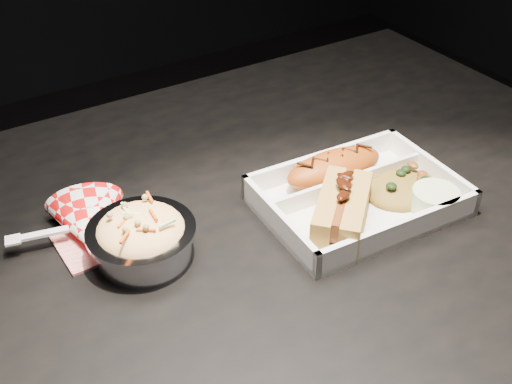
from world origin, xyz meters
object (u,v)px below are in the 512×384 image
(fried_pastry, at_px, (334,167))
(foil_coleslaw_cup, at_px, (142,236))
(napkin_fork, at_px, (91,227))
(food_tray, at_px, (357,200))
(dining_table, at_px, (242,277))
(hotdog, at_px, (342,207))

(fried_pastry, distance_m, foil_coleslaw_cup, 0.28)
(napkin_fork, bearing_deg, foil_coleslaw_cup, -46.14)
(food_tray, bearing_deg, foil_coleslaw_cup, 171.34)
(foil_coleslaw_cup, distance_m, napkin_fork, 0.08)
(food_tray, height_order, foil_coleslaw_cup, foil_coleslaw_cup)
(dining_table, distance_m, napkin_fork, 0.21)
(hotdog, xyz_separation_m, foil_coleslaw_cup, (-0.23, 0.08, -0.00))
(food_tray, distance_m, fried_pastry, 0.06)
(food_tray, relative_size, fried_pastry, 1.77)
(foil_coleslaw_cup, bearing_deg, fried_pastry, -0.47)
(fried_pastry, height_order, foil_coleslaw_cup, foil_coleslaw_cup)
(dining_table, bearing_deg, hotdog, -34.52)
(food_tray, distance_m, foil_coleslaw_cup, 0.28)
(fried_pastry, distance_m, napkin_fork, 0.33)
(napkin_fork, bearing_deg, food_tray, -8.67)
(dining_table, xyz_separation_m, hotdog, (0.10, -0.07, 0.12))
(dining_table, relative_size, food_tray, 4.63)
(hotdog, relative_size, foil_coleslaw_cup, 1.03)
(dining_table, relative_size, fried_pastry, 8.21)
(foil_coleslaw_cup, bearing_deg, dining_table, -4.69)
(napkin_fork, bearing_deg, dining_table, -11.95)
(hotdog, bearing_deg, dining_table, 102.31)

